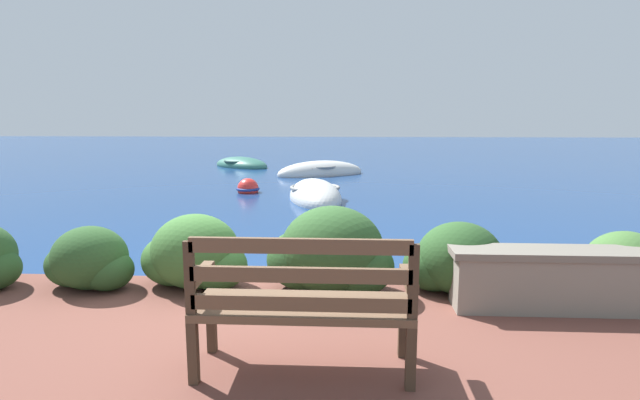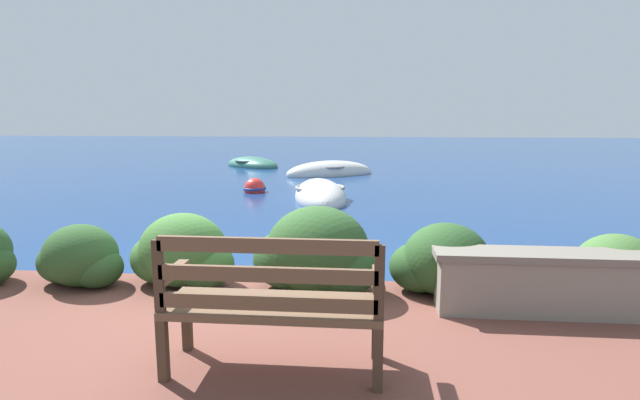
{
  "view_description": "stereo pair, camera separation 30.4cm",
  "coord_description": "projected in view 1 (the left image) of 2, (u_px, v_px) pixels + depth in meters",
  "views": [
    {
      "loc": [
        0.7,
        -4.82,
        1.84
      ],
      "look_at": [
        0.27,
        3.16,
        0.49
      ],
      "focal_mm": 28.0,
      "sensor_mm": 36.0,
      "label": 1
    },
    {
      "loc": [
        1.0,
        -4.8,
        1.84
      ],
      "look_at": [
        0.27,
        3.16,
        0.49
      ],
      "focal_mm": 28.0,
      "sensor_mm": 36.0,
      "label": 2
    }
  ],
  "objects": [
    {
      "name": "hedge_clump_extra",
      "position": [
        623.0,
        269.0,
        4.49
      ],
      "size": [
        0.89,
        0.64,
        0.61
      ],
      "color": "#426B33",
      "rests_on": "patio_terrace"
    },
    {
      "name": "park_bench",
      "position": [
        303.0,
        301.0,
        3.11
      ],
      "size": [
        1.39,
        0.48,
        0.93
      ],
      "rotation": [
        0.0,
        0.0,
        -0.1
      ],
      "color": "#433123",
      "rests_on": "patio_terrace"
    },
    {
      "name": "mooring_buoy",
      "position": [
        248.0,
        189.0,
        12.15
      ],
      "size": [
        0.57,
        0.57,
        0.52
      ],
      "color": "red",
      "rests_on": "ground_plane"
    },
    {
      "name": "rowboat_nearest",
      "position": [
        315.0,
        197.0,
        11.08
      ],
      "size": [
        1.6,
        2.73,
        0.79
      ],
      "rotation": [
        0.0,
        0.0,
        1.78
      ],
      "color": "silver",
      "rests_on": "ground_plane"
    },
    {
      "name": "rowboat_far",
      "position": [
        241.0,
        165.0,
        18.33
      ],
      "size": [
        2.72,
        2.55,
        0.63
      ],
      "rotation": [
        0.0,
        0.0,
        2.45
      ],
      "color": "#336B5B",
      "rests_on": "ground_plane"
    },
    {
      "name": "hedge_clump_left",
      "position": [
        89.0,
        262.0,
        4.73
      ],
      "size": [
        0.89,
        0.64,
        0.6
      ],
      "color": "#284C23",
      "rests_on": "patio_terrace"
    },
    {
      "name": "hedge_clump_far_right",
      "position": [
        457.0,
        262.0,
        4.61
      ],
      "size": [
        0.98,
        0.71,
        0.67
      ],
      "color": "#284C23",
      "rests_on": "patio_terrace"
    },
    {
      "name": "ground_plane",
      "position": [
        277.0,
        299.0,
        5.09
      ],
      "size": [
        80.0,
        80.0,
        0.0
      ],
      "color": "navy"
    },
    {
      "name": "hedge_clump_centre",
      "position": [
        194.0,
        256.0,
        4.75
      ],
      "size": [
        1.05,
        0.75,
        0.71
      ],
      "color": "#38662D",
      "rests_on": "patio_terrace"
    },
    {
      "name": "stone_wall",
      "position": [
        557.0,
        279.0,
        4.19
      ],
      "size": [
        1.79,
        0.39,
        0.53
      ],
      "color": "gray",
      "rests_on": "patio_terrace"
    },
    {
      "name": "rowboat_mid",
      "position": [
        321.0,
        173.0,
        15.74
      ],
      "size": [
        3.04,
        2.26,
        0.8
      ],
      "rotation": [
        0.0,
        0.0,
        3.62
      ],
      "color": "silver",
      "rests_on": "ground_plane"
    },
    {
      "name": "hedge_clump_right",
      "position": [
        330.0,
        255.0,
        4.62
      ],
      "size": [
        1.19,
        0.86,
        0.81
      ],
      "color": "#284C23",
      "rests_on": "patio_terrace"
    }
  ]
}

